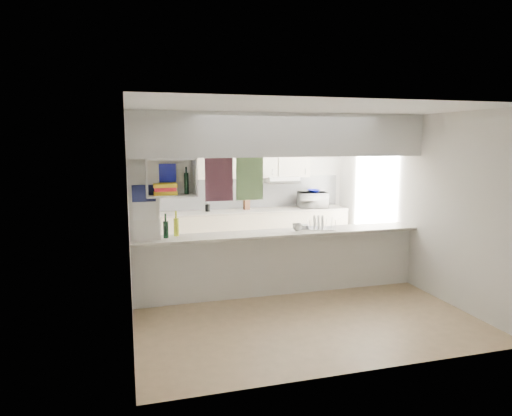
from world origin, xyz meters
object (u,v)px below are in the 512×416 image
object	(u,v)px
bowl	(314,191)
wine_bottles	(171,228)
dish_rack	(321,223)
microwave	(313,200)

from	to	relation	value
bowl	wine_bottles	xyz separation A→B (m)	(-2.93, -1.99, -0.20)
dish_rack	bowl	bearing A→B (deg)	85.34
microwave	wine_bottles	size ratio (longest dim) A/B	1.56
microwave	bowl	world-z (taller)	bowl
wine_bottles	bowl	bearing A→B (deg)	34.16
bowl	dish_rack	distance (m)	2.15
microwave	wine_bottles	distance (m)	3.53
microwave	wine_bottles	bearing A→B (deg)	42.45
microwave	dish_rack	xyz separation A→B (m)	(-0.72, -2.02, -0.07)
wine_bottles	microwave	bearing A→B (deg)	34.33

